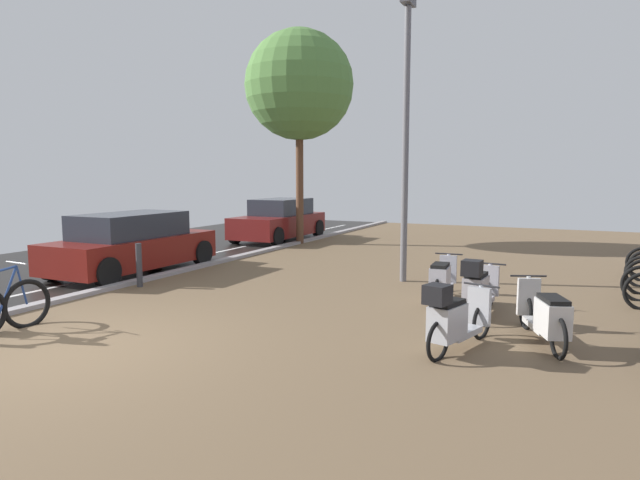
# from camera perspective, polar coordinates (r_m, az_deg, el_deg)

# --- Properties ---
(ground) EXTENTS (21.00, 40.00, 0.13)m
(ground) POSITION_cam_1_polar(r_m,az_deg,el_deg) (7.08, -17.26, -12.55)
(ground) COLOR black
(scooter_near) EXTENTS (0.88, 1.78, 0.84)m
(scooter_near) POSITION_cam_1_polar(r_m,az_deg,el_deg) (8.00, 22.42, -7.37)
(scooter_near) COLOR black
(scooter_near) RESTS_ON ground
(scooter_mid) EXTENTS (0.52, 1.77, 0.81)m
(scooter_mid) POSITION_cam_1_polar(r_m,az_deg,el_deg) (10.16, 12.58, -4.07)
(scooter_mid) COLOR black
(scooter_mid) RESTS_ON ground
(scooter_far) EXTENTS (0.76, 1.71, 0.98)m
(scooter_far) POSITION_cam_1_polar(r_m,az_deg,el_deg) (7.31, 13.76, -7.98)
(scooter_far) COLOR black
(scooter_far) RESTS_ON ground
(scooter_extra) EXTENTS (0.52, 1.76, 1.02)m
(scooter_extra) POSITION_cam_1_polar(r_m,az_deg,el_deg) (9.18, 16.16, -4.96)
(scooter_extra) COLOR black
(scooter_extra) RESTS_ON ground
(parked_car_near) EXTENTS (1.81, 4.15, 1.39)m
(parked_car_near) POSITION_cam_1_polar(r_m,az_deg,el_deg) (13.55, -18.98, -0.38)
(parked_car_near) COLOR maroon
(parked_car_near) RESTS_ON ground
(parked_car_far) EXTENTS (1.81, 4.07, 1.43)m
(parked_car_far) POSITION_cam_1_polar(r_m,az_deg,el_deg) (19.25, -4.26, 2.03)
(parked_car_far) COLOR maroon
(parked_car_far) RESTS_ON ground
(lamp_post) EXTENTS (0.20, 0.52, 5.90)m
(lamp_post) POSITION_cam_1_polar(r_m,az_deg,el_deg) (11.79, 8.93, 11.53)
(lamp_post) COLOR slate
(lamp_post) RESTS_ON ground
(street_tree) EXTENTS (3.52, 3.52, 6.91)m
(street_tree) POSITION_cam_1_polar(r_m,az_deg,el_deg) (18.33, -2.17, 15.77)
(street_tree) COLOR brown
(street_tree) RESTS_ON ground
(bollard_far) EXTENTS (0.12, 0.12, 0.90)m
(bollard_far) POSITION_cam_1_polar(r_m,az_deg,el_deg) (11.76, -18.32, -2.50)
(bollard_far) COLOR #38383D
(bollard_far) RESTS_ON ground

